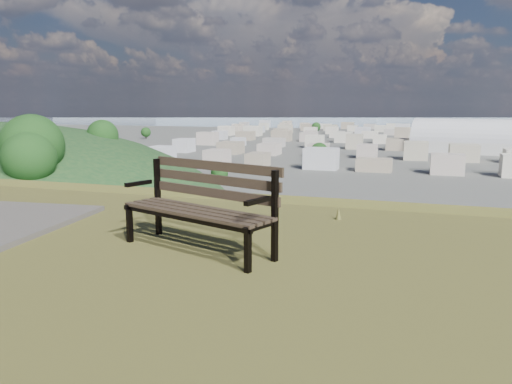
% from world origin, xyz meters
% --- Properties ---
extents(park_bench, '(1.85, 1.12, 0.93)m').
position_xyz_m(park_bench, '(1.25, 1.36, 25.52)').
color(park_bench, '#3D3023').
rests_on(park_bench, hilltop_mesa).
extents(arena, '(61.55, 35.23, 24.45)m').
position_xyz_m(arena, '(28.35, 295.93, 5.76)').
color(arena, silver).
rests_on(arena, ground).
extents(city_blocks, '(395.00, 361.00, 7.00)m').
position_xyz_m(city_blocks, '(0.00, 394.44, 3.50)').
color(city_blocks, beige).
rests_on(city_blocks, ground).
extents(city_trees, '(406.52, 387.20, 9.98)m').
position_xyz_m(city_trees, '(-26.39, 319.00, 4.83)').
color(city_trees, '#312518').
rests_on(city_trees, ground).
extents(bay_water, '(2400.00, 700.00, 0.12)m').
position_xyz_m(bay_water, '(0.00, 900.00, 0.00)').
color(bay_water, '#7D8FA0').
rests_on(bay_water, ground).
extents(far_hills, '(2050.00, 340.00, 60.00)m').
position_xyz_m(far_hills, '(-60.92, 1402.93, 25.47)').
color(far_hills, '#8D9FAF').
rests_on(far_hills, ground).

